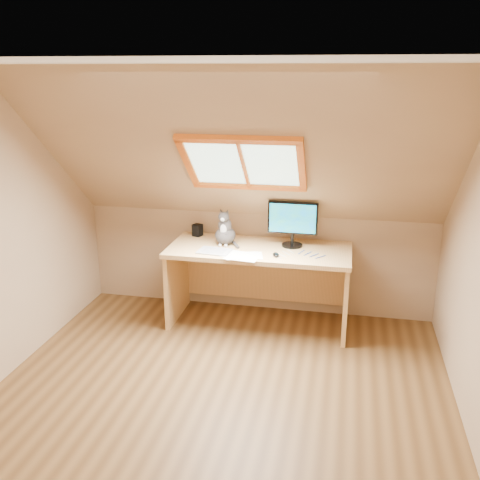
# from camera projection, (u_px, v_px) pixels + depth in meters

# --- Properties ---
(ground) EXTENTS (3.50, 3.50, 0.00)m
(ground) POSITION_uv_depth(u_px,v_px,m) (216.00, 404.00, 3.95)
(ground) COLOR brown
(ground) RESTS_ON ground
(room_shell) EXTENTS (3.52, 3.52, 2.41)m
(room_shell) POSITION_uv_depth(u_px,v_px,m) (209.00, 222.00, 3.43)
(room_shell) COLOR tan
(room_shell) RESTS_ON ground
(desk) EXTENTS (1.70, 0.74, 0.78)m
(desk) POSITION_uv_depth(u_px,v_px,m) (260.00, 268.00, 5.13)
(desk) COLOR tan
(desk) RESTS_ON ground
(monitor) EXTENTS (0.47, 0.20, 0.43)m
(monitor) POSITION_uv_depth(u_px,v_px,m) (293.00, 221.00, 4.96)
(monitor) COLOR black
(monitor) RESTS_ON desk
(cat) EXTENTS (0.20, 0.24, 0.36)m
(cat) POSITION_uv_depth(u_px,v_px,m) (225.00, 231.00, 5.06)
(cat) COLOR #46403E
(cat) RESTS_ON desk
(desk_speaker) EXTENTS (0.10, 0.10, 0.12)m
(desk_speaker) POSITION_uv_depth(u_px,v_px,m) (197.00, 230.00, 5.33)
(desk_speaker) COLOR black
(desk_speaker) RESTS_ON desk
(graphics_tablet) EXTENTS (0.32, 0.24, 0.01)m
(graphics_tablet) POSITION_uv_depth(u_px,v_px,m) (215.00, 251.00, 4.88)
(graphics_tablet) COLOR #B2B2B7
(graphics_tablet) RESTS_ON desk
(mouse) EXTENTS (0.08, 0.11, 0.03)m
(mouse) POSITION_uv_depth(u_px,v_px,m) (276.00, 255.00, 4.76)
(mouse) COLOR black
(mouse) RESTS_ON desk
(papers) EXTENTS (0.35, 0.30, 0.01)m
(papers) POSITION_uv_depth(u_px,v_px,m) (242.00, 256.00, 4.77)
(papers) COLOR white
(papers) RESTS_ON desk
(cables) EXTENTS (0.51, 0.26, 0.01)m
(cables) POSITION_uv_depth(u_px,v_px,m) (300.00, 254.00, 4.80)
(cables) COLOR silver
(cables) RESTS_ON desk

